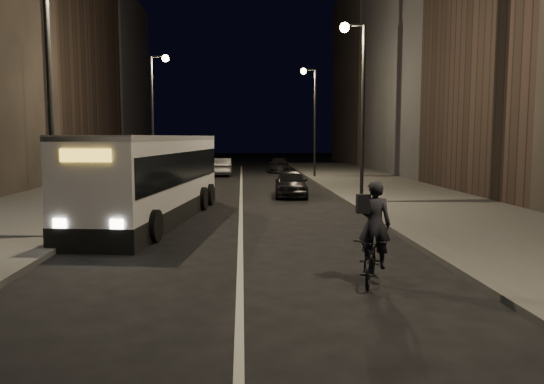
{
  "coord_description": "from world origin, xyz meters",
  "views": [
    {
      "loc": [
        0.06,
        -12.2,
        3.17
      ],
      "look_at": [
        0.96,
        3.71,
        1.5
      ],
      "focal_mm": 35.0,
      "sensor_mm": 36.0,
      "label": 1
    }
  ],
  "objects": [
    {
      "name": "building_row_right",
      "position": [
        16.0,
        27.5,
        10.5
      ],
      "size": [
        8.0,
        61.0,
        21.0
      ],
      "primitive_type": "cube",
      "color": "black",
      "rests_on": "ground"
    },
    {
      "name": "sidewalk_right",
      "position": [
        8.5,
        14.0,
        0.08
      ],
      "size": [
        7.0,
        70.0,
        0.16
      ],
      "primitive_type": "cube",
      "color": "#3B3B38",
      "rests_on": "ground"
    },
    {
      "name": "cyclist_on_bicycle",
      "position": [
        2.86,
        -1.11,
        0.75
      ],
      "size": [
        1.26,
        2.08,
        2.26
      ],
      "rotation": [
        0.0,
        0.0,
        -0.32
      ],
      "color": "black",
      "rests_on": "ground"
    },
    {
      "name": "streetlight_right_far",
      "position": [
        5.33,
        28.0,
        5.36
      ],
      "size": [
        1.2,
        0.44,
        8.12
      ],
      "color": "black",
      "rests_on": "sidewalk_right"
    },
    {
      "name": "car_mid",
      "position": [
        -1.57,
        30.98,
        0.72
      ],
      "size": [
        1.55,
        4.36,
        1.43
      ],
      "primitive_type": "imported",
      "rotation": [
        0.0,
        0.0,
        3.13
      ],
      "color": "#3D3D40",
      "rests_on": "ground"
    },
    {
      "name": "car_far",
      "position": [
        3.36,
        35.05,
        0.64
      ],
      "size": [
        2.05,
        4.51,
        1.28
      ],
      "primitive_type": "imported",
      "rotation": [
        0.0,
        0.0,
        -0.06
      ],
      "color": "black",
      "rests_on": "ground"
    },
    {
      "name": "ground",
      "position": [
        0.0,
        0.0,
        0.0
      ],
      "size": [
        180.0,
        180.0,
        0.0
      ],
      "primitive_type": "plane",
      "color": "black",
      "rests_on": "ground"
    },
    {
      "name": "city_bus",
      "position": [
        -3.3,
        8.01,
        1.75
      ],
      "size": [
        4.04,
        12.11,
        3.21
      ],
      "rotation": [
        0.0,
        0.0,
        -0.13
      ],
      "color": "silver",
      "rests_on": "ground"
    },
    {
      "name": "sidewalk_left",
      "position": [
        -8.5,
        14.0,
        0.08
      ],
      "size": [
        7.0,
        70.0,
        0.16
      ],
      "primitive_type": "cube",
      "color": "#3B3B38",
      "rests_on": "ground"
    },
    {
      "name": "car_near",
      "position": [
        2.64,
        15.59,
        0.71
      ],
      "size": [
        1.93,
        4.27,
        1.42
      ],
      "primitive_type": "imported",
      "rotation": [
        0.0,
        0.0,
        -0.06
      ],
      "color": "black",
      "rests_on": "ground"
    },
    {
      "name": "streetlight_left_far",
      "position": [
        -5.33,
        22.0,
        5.36
      ],
      "size": [
        1.2,
        0.44,
        8.12
      ],
      "color": "black",
      "rests_on": "sidewalk_left"
    },
    {
      "name": "building_row_left",
      "position": [
        -16.0,
        28.5,
        11.0
      ],
      "size": [
        8.0,
        61.0,
        22.0
      ],
      "primitive_type": "cube",
      "color": "black",
      "rests_on": "ground"
    },
    {
      "name": "streetlight_right_mid",
      "position": [
        5.33,
        12.0,
        5.36
      ],
      "size": [
        1.2,
        0.44,
        8.12
      ],
      "color": "black",
      "rests_on": "sidewalk_right"
    },
    {
      "name": "streetlight_left_near",
      "position": [
        -5.33,
        4.0,
        5.36
      ],
      "size": [
        1.2,
        0.44,
        8.12
      ],
      "color": "black",
      "rests_on": "sidewalk_left"
    }
  ]
}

